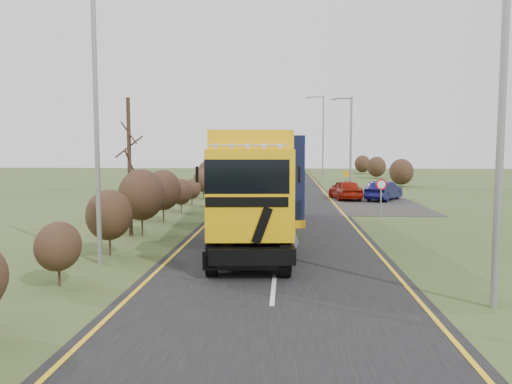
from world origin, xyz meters
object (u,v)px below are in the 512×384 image
at_px(lorry, 261,179).
at_px(car_blue_sedan, 384,191).
at_px(streetlight_near, 497,128).
at_px(speed_sign, 381,191).
at_px(car_red_hatchback, 345,190).

height_order(lorry, car_blue_sedan, lorry).
distance_m(streetlight_near, speed_sign, 16.03).
height_order(car_red_hatchback, streetlight_near, streetlight_near).
bearing_deg(speed_sign, lorry, -136.92).
xyz_separation_m(lorry, car_red_hatchback, (5.60, 16.02, -1.76)).
bearing_deg(car_blue_sedan, lorry, 91.51).
bearing_deg(car_blue_sedan, streetlight_near, 114.82).
relative_size(car_red_hatchback, car_blue_sedan, 1.02).
distance_m(lorry, car_red_hatchback, 17.06).
bearing_deg(car_blue_sedan, car_red_hatchback, 18.66).
distance_m(lorry, streetlight_near, 11.68).
bearing_deg(streetlight_near, car_blue_sedan, 84.80).
bearing_deg(lorry, car_red_hatchback, 66.54).
relative_size(lorry, car_red_hatchback, 3.65).
xyz_separation_m(lorry, speed_sign, (6.40, 5.98, -1.00)).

